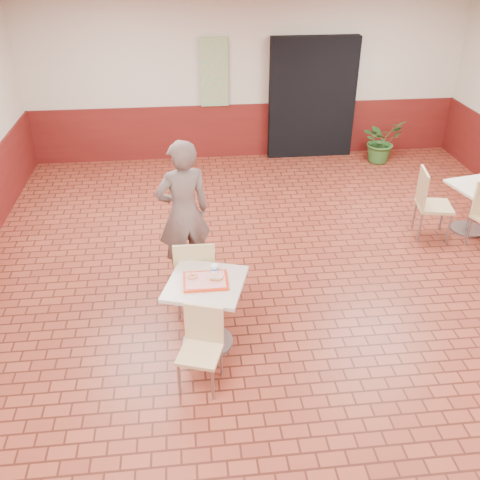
{
  "coord_description": "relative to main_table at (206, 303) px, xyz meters",
  "views": [
    {
      "loc": [
        -1.21,
        -4.77,
        3.82
      ],
      "look_at": [
        -0.67,
        0.11,
        0.95
      ],
      "focal_mm": 40.0,
      "sensor_mm": 36.0,
      "label": 1
    }
  ],
  "objects": [
    {
      "name": "long_john_donut",
      "position": [
        0.11,
        -0.02,
        0.3
      ],
      "size": [
        0.14,
        0.08,
        0.04
      ],
      "rotation": [
        0.0,
        0.0,
        -0.12
      ],
      "color": "#C57839",
      "rests_on": "serving_tray"
    },
    {
      "name": "chair_second_left",
      "position": [
        3.21,
        1.97,
        0.03
      ],
      "size": [
        0.54,
        0.54,
        0.99
      ],
      "rotation": [
        0.0,
        0.0,
        1.37
      ],
      "color": "tan",
      "rests_on": "ground"
    },
    {
      "name": "paper_cup",
      "position": [
        0.1,
        0.12,
        0.33
      ],
      "size": [
        0.07,
        0.07,
        0.09
      ],
      "rotation": [
        0.0,
        0.0,
        0.41
      ],
      "color": "white",
      "rests_on": "serving_tray"
    },
    {
      "name": "corridor_doorway",
      "position": [
        2.27,
        5.27,
        0.57
      ],
      "size": [
        1.6,
        0.22,
        2.2
      ],
      "primitive_type": "cube",
      "color": "black",
      "rests_on": "ground"
    },
    {
      "name": "chair_main_back",
      "position": [
        -0.1,
        0.55,
        0.01
      ],
      "size": [
        0.45,
        0.45,
        0.96
      ],
      "rotation": [
        0.0,
        0.0,
        3.12
      ],
      "color": "tan",
      "rests_on": "ground"
    },
    {
      "name": "room_shell",
      "position": [
        1.07,
        0.39,
        0.97
      ],
      "size": [
        8.01,
        10.01,
        3.01
      ],
      "color": "maroon",
      "rests_on": "ground"
    },
    {
      "name": "wainscot_band",
      "position": [
        1.07,
        0.39,
        -0.03
      ],
      "size": [
        8.0,
        10.0,
        1.0
      ],
      "color": "#541310",
      "rests_on": "ground"
    },
    {
      "name": "customer",
      "position": [
        -0.19,
        1.29,
        0.38
      ],
      "size": [
        0.76,
        0.61,
        1.81
      ],
      "primitive_type": "imported",
      "rotation": [
        0.0,
        0.0,
        3.44
      ],
      "color": "#64524D",
      "rests_on": "ground"
    },
    {
      "name": "main_table",
      "position": [
        0.0,
        0.0,
        0.0
      ],
      "size": [
        0.74,
        0.74,
        0.78
      ],
      "rotation": [
        0.0,
        0.0,
        -0.3
      ],
      "color": "#C0AD9A",
      "rests_on": "ground"
    },
    {
      "name": "potted_plant",
      "position": [
        3.52,
        4.79,
        -0.12
      ],
      "size": [
        0.9,
        0.85,
        0.81
      ],
      "primitive_type": "imported",
      "rotation": [
        0.0,
        0.0,
        0.35
      ],
      "color": "#2E5D25",
      "rests_on": "ground"
    },
    {
      "name": "chair_main_front",
      "position": [
        -0.08,
        -0.53,
        -0.07
      ],
      "size": [
        0.48,
        0.48,
        0.82
      ],
      "rotation": [
        0.0,
        0.0,
        -0.32
      ],
      "color": "tan",
      "rests_on": "ground"
    },
    {
      "name": "promo_poster",
      "position": [
        0.47,
        5.33,
        1.07
      ],
      "size": [
        0.5,
        0.03,
        1.2
      ],
      "primitive_type": "cube",
      "color": "gray",
      "rests_on": "wainscot_band"
    },
    {
      "name": "ring_donut",
      "position": [
        -0.13,
        0.06,
        0.3
      ],
      "size": [
        0.12,
        0.12,
        0.03
      ],
      "primitive_type": "torus",
      "rotation": [
        0.0,
        0.0,
        -0.29
      ],
      "color": "#D6854E",
      "rests_on": "serving_tray"
    },
    {
      "name": "serving_tray",
      "position": [
        0.0,
        0.0,
        0.27
      ],
      "size": [
        0.44,
        0.34,
        0.03
      ],
      "rotation": [
        0.0,
        0.0,
        -0.01
      ],
      "color": "red",
      "rests_on": "main_table"
    },
    {
      "name": "second_table",
      "position": [
        3.93,
        2.05,
        -0.05
      ],
      "size": [
        0.67,
        0.67,
        0.71
      ],
      "rotation": [
        0.0,
        0.0,
        0.2
      ],
      "color": "beige",
      "rests_on": "ground"
    }
  ]
}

